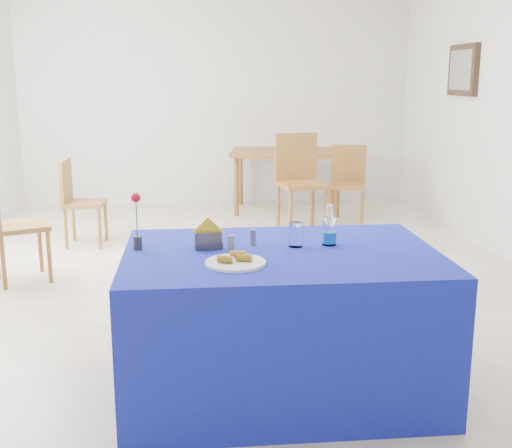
{
  "coord_description": "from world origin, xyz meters",
  "views": [
    {
      "loc": [
        -0.33,
        -4.93,
        1.63
      ],
      "look_at": [
        -0.02,
        -1.87,
        0.92
      ],
      "focal_mm": 45.0,
      "sensor_mm": 36.0,
      "label": 1
    }
  ],
  "objects_px": {
    "blue_table": "(281,321)",
    "chair_bg_right": "(348,178)",
    "plate": "(235,263)",
    "water_bottle": "(329,232)",
    "oak_table": "(287,157)",
    "chair_bg_left": "(299,175)",
    "chair_win_b": "(77,196)",
    "chair_win_a": "(9,219)"
  },
  "relations": [
    {
      "from": "chair_win_a",
      "to": "chair_win_b",
      "type": "bearing_deg",
      "value": -39.89
    },
    {
      "from": "water_bottle",
      "to": "chair_win_a",
      "type": "bearing_deg",
      "value": 138.6
    },
    {
      "from": "chair_bg_left",
      "to": "chair_bg_right",
      "type": "distance_m",
      "value": 0.71
    },
    {
      "from": "oak_table",
      "to": "chair_win_a",
      "type": "relative_size",
      "value": 1.6
    },
    {
      "from": "water_bottle",
      "to": "chair_bg_left",
      "type": "height_order",
      "value": "chair_bg_left"
    },
    {
      "from": "oak_table",
      "to": "chair_bg_right",
      "type": "height_order",
      "value": "chair_bg_right"
    },
    {
      "from": "water_bottle",
      "to": "chair_win_a",
      "type": "xyz_separation_m",
      "value": [
        -2.18,
        1.92,
        -0.3
      ]
    },
    {
      "from": "plate",
      "to": "chair_bg_left",
      "type": "xyz_separation_m",
      "value": [
        0.94,
        3.8,
        -0.16
      ]
    },
    {
      "from": "chair_bg_left",
      "to": "chair_win_b",
      "type": "bearing_deg",
      "value": 178.94
    },
    {
      "from": "chair_bg_left",
      "to": "chair_bg_right",
      "type": "xyz_separation_m",
      "value": [
        0.62,
        0.34,
        -0.1
      ]
    },
    {
      "from": "oak_table",
      "to": "chair_bg_left",
      "type": "bearing_deg",
      "value": -91.27
    },
    {
      "from": "plate",
      "to": "oak_table",
      "type": "xyz_separation_m",
      "value": [
        0.97,
        4.87,
        -0.09
      ]
    },
    {
      "from": "blue_table",
      "to": "chair_win_b",
      "type": "xyz_separation_m",
      "value": [
        -1.58,
        3.19,
        0.11
      ]
    },
    {
      "from": "blue_table",
      "to": "chair_bg_left",
      "type": "relative_size",
      "value": 1.53
    },
    {
      "from": "water_bottle",
      "to": "oak_table",
      "type": "bearing_deg",
      "value": 84.38
    },
    {
      "from": "chair_bg_right",
      "to": "chair_win_b",
      "type": "xyz_separation_m",
      "value": [
        -2.89,
        -0.74,
        -0.02
      ]
    },
    {
      "from": "water_bottle",
      "to": "chair_win_b",
      "type": "distance_m",
      "value": 3.61
    },
    {
      "from": "blue_table",
      "to": "chair_bg_right",
      "type": "height_order",
      "value": "chair_bg_right"
    },
    {
      "from": "plate",
      "to": "blue_table",
      "type": "height_order",
      "value": "plate"
    },
    {
      "from": "blue_table",
      "to": "chair_win_b",
      "type": "bearing_deg",
      "value": 116.38
    },
    {
      "from": "blue_table",
      "to": "water_bottle",
      "type": "relative_size",
      "value": 7.44
    },
    {
      "from": "blue_table",
      "to": "chair_win_a",
      "type": "xyz_separation_m",
      "value": [
        -1.91,
        2.03,
        0.15
      ]
    },
    {
      "from": "blue_table",
      "to": "oak_table",
      "type": "distance_m",
      "value": 4.71
    },
    {
      "from": "water_bottle",
      "to": "oak_table",
      "type": "xyz_separation_m",
      "value": [
        0.45,
        4.55,
        -0.15
      ]
    },
    {
      "from": "oak_table",
      "to": "chair_win_a",
      "type": "height_order",
      "value": "chair_win_a"
    },
    {
      "from": "water_bottle",
      "to": "chair_bg_right",
      "type": "xyz_separation_m",
      "value": [
        1.04,
        3.82,
        -0.32
      ]
    },
    {
      "from": "chair_bg_right",
      "to": "chair_win_a",
      "type": "distance_m",
      "value": 3.74
    },
    {
      "from": "water_bottle",
      "to": "plate",
      "type": "bearing_deg",
      "value": -148.42
    },
    {
      "from": "chair_win_a",
      "to": "chair_win_b",
      "type": "xyz_separation_m",
      "value": [
        0.33,
        1.16,
        -0.04
      ]
    },
    {
      "from": "oak_table",
      "to": "chair_win_a",
      "type": "bearing_deg",
      "value": -135.07
    },
    {
      "from": "water_bottle",
      "to": "chair_bg_left",
      "type": "xyz_separation_m",
      "value": [
        0.42,
        3.48,
        -0.23
      ]
    },
    {
      "from": "plate",
      "to": "blue_table",
      "type": "xyz_separation_m",
      "value": [
        0.25,
        0.22,
        -0.39
      ]
    },
    {
      "from": "chair_win_a",
      "to": "chair_bg_right",
      "type": "bearing_deg",
      "value": -83.42
    },
    {
      "from": "blue_table",
      "to": "chair_win_a",
      "type": "height_order",
      "value": "chair_win_a"
    },
    {
      "from": "chair_bg_right",
      "to": "blue_table",
      "type": "bearing_deg",
      "value": -92.84
    },
    {
      "from": "plate",
      "to": "oak_table",
      "type": "height_order",
      "value": "plate"
    },
    {
      "from": "oak_table",
      "to": "chair_bg_right",
      "type": "distance_m",
      "value": 0.95
    },
    {
      "from": "plate",
      "to": "water_bottle",
      "type": "distance_m",
      "value": 0.61
    },
    {
      "from": "chair_win_b",
      "to": "blue_table",
      "type": "bearing_deg",
      "value": -150.84
    },
    {
      "from": "chair_win_b",
      "to": "plate",
      "type": "bearing_deg",
      "value": -155.85
    },
    {
      "from": "chair_bg_left",
      "to": "blue_table",
      "type": "bearing_deg",
      "value": -111.84
    },
    {
      "from": "plate",
      "to": "chair_bg_left",
      "type": "bearing_deg",
      "value": 76.06
    }
  ]
}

